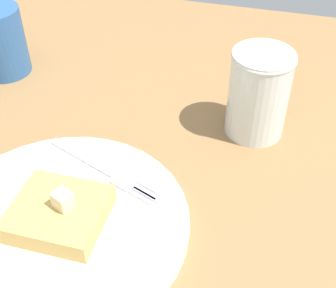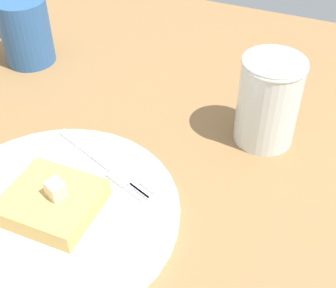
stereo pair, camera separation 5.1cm
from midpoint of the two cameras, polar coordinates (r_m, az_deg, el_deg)
table_surface at (r=56.34cm, az=-15.78°, el=-5.83°), size 103.25×103.25×2.83cm
plate at (r=50.46cm, az=-15.82°, el=-9.47°), size 26.50×26.50×1.10cm
toast_slice_center at (r=49.28cm, az=-16.15°, el=-8.27°), size 9.21×8.45×2.23cm
butter_pat_primary at (r=47.61cm, az=-15.77°, el=-6.74°), size 2.30×2.21×1.79cm
fork at (r=53.57cm, az=-10.05°, el=-3.50°), size 15.38×7.30×0.36cm
syrup_jar at (r=57.89cm, az=8.42°, el=5.56°), size 7.60×7.60×11.18cm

